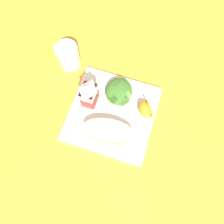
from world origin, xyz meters
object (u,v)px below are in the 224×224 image
Objects in this scene: green_salad_pile at (118,91)px; milk_carton at (89,94)px; orange_wedge_front at (145,109)px; drinking_clear_cup at (68,56)px; white_plate at (112,114)px; cheesy_pizza_bread at (109,131)px.

milk_carton reaches higher than green_salad_pile.
orange_wedge_front is 0.33m from drinking_clear_cup.
orange_wedge_front is at bearing -69.09° from white_plate.
cheesy_pizza_bread is 1.70× the size of green_salad_pile.
green_salad_pile is at bearing -108.84° from drinking_clear_cup.
drinking_clear_cup is at bearing 71.30° from orange_wedge_front.
green_salad_pile is (0.07, 0.00, 0.03)m from white_plate.
orange_wedge_front reaches higher than cheesy_pizza_bread.
milk_carton reaches higher than white_plate.
cheesy_pizza_bread is 1.95× the size of drinking_clear_cup.
white_plate is 2.68× the size of green_salad_pile.
cheesy_pizza_bread is at bearing -133.69° from drinking_clear_cup.
drinking_clear_cup is at bearing 45.19° from milk_carton.
cheesy_pizza_bread is at bearing 139.40° from orange_wedge_front.
green_salad_pile is 0.11m from orange_wedge_front.
white_plate is 2.55× the size of milk_carton.
drinking_clear_cup is (0.21, 0.22, 0.01)m from cheesy_pizza_bread.
cheesy_pizza_bread is (-0.07, -0.01, 0.03)m from white_plate.
green_salad_pile reaches higher than orange_wedge_front.
orange_wedge_front is at bearing -40.60° from cheesy_pizza_bread.
drinking_clear_cup reaches higher than orange_wedge_front.
green_salad_pile is 0.95× the size of milk_carton.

